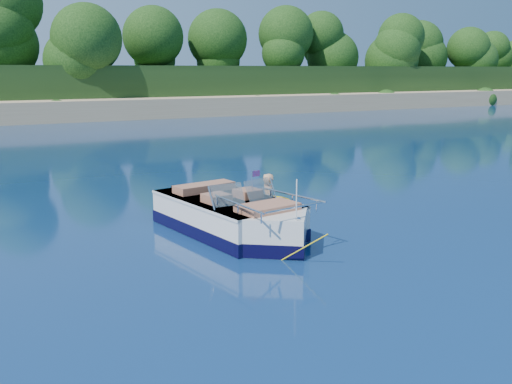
# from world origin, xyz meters

# --- Properties ---
(ground) EXTENTS (160.00, 160.00, 0.00)m
(ground) POSITION_xyz_m (0.00, 0.00, 0.00)
(ground) COLOR #0A2248
(ground) RESTS_ON ground
(shoreline) EXTENTS (170.00, 59.00, 6.00)m
(shoreline) POSITION_xyz_m (0.00, 63.77, 0.98)
(shoreline) COLOR tan
(shoreline) RESTS_ON ground
(treeline) EXTENTS (150.00, 7.12, 8.19)m
(treeline) POSITION_xyz_m (0.04, 41.01, 5.55)
(treeline) COLOR black
(treeline) RESTS_ON ground
(motorboat) EXTENTS (2.51, 5.41, 1.81)m
(motorboat) POSITION_xyz_m (-1.16, 3.68, 0.35)
(motorboat) COLOR white
(motorboat) RESTS_ON ground
(tow_tube) EXTENTS (1.46, 1.46, 0.38)m
(tow_tube) POSITION_xyz_m (0.59, 5.35, 0.10)
(tow_tube) COLOR #F0B402
(tow_tube) RESTS_ON ground
(boy) EXTENTS (0.57, 0.91, 1.67)m
(boy) POSITION_xyz_m (0.56, 5.25, 0.00)
(boy) COLOR tan
(boy) RESTS_ON ground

